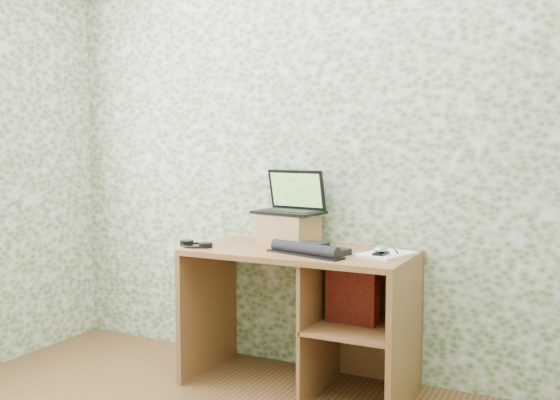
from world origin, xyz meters
The scene contains 10 objects.
wall_back centered at (0.00, 1.75, 1.30)m, with size 3.50×3.50×0.00m, color silver.
desk centered at (0.08, 1.47, 0.48)m, with size 1.20×0.60×0.75m.
riser centered at (-0.13, 1.58, 0.84)m, with size 0.29×0.24×0.17m, color #A47949.
laptop centered at (-0.13, 1.62, 0.98)m, with size 0.40×0.31×0.24m.
keyboard centered at (0.09, 1.36, 0.77)m, with size 0.46×0.34×0.06m.
headphones centered at (-0.56, 1.29, 0.76)m, with size 0.22×0.18×0.03m.
notepad centered at (0.47, 1.48, 0.76)m, with size 0.20×0.28×0.01m, color white.
mouse centered at (0.46, 1.42, 0.78)m, with size 0.07×0.11×0.04m, color #B1B1B4.
pen centered at (0.51, 1.53, 0.77)m, with size 0.01×0.01×0.13m, color black.
red_box centered at (0.30, 1.44, 0.55)m, with size 0.27×0.09×0.33m, color maroon.
Camera 1 is at (1.37, -1.57, 1.31)m, focal length 40.00 mm.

